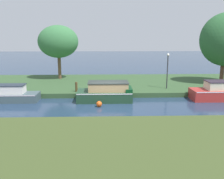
{
  "coord_description": "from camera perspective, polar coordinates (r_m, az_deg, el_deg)",
  "views": [
    {
      "loc": [
        -0.32,
        -18.47,
        5.23
      ],
      "look_at": [
        0.32,
        1.2,
        0.9
      ],
      "focal_mm": 40.72,
      "sensor_mm": 36.0,
      "label": 1
    }
  ],
  "objects": [
    {
      "name": "ground_plane",
      "position": [
        19.2,
        -0.84,
        -3.4
      ],
      "size": [
        120.0,
        120.0,
        0.0
      ],
      "primitive_type": "plane",
      "color": "#223650"
    },
    {
      "name": "lamp_post",
      "position": [
        23.14,
        12.36,
        5.01
      ],
      "size": [
        0.24,
        0.24,
        3.15
      ],
      "color": "#333338",
      "rests_on": "riverbank_far"
    },
    {
      "name": "channel_buoy",
      "position": [
        18.59,
        -2.91,
        -3.26
      ],
      "size": [
        0.43,
        0.43,
        0.43
      ],
      "primitive_type": "sphere",
      "color": "#E55919",
      "rests_on": "ground_plane"
    },
    {
      "name": "mooring_post_near",
      "position": [
        21.77,
        -8.01,
        0.59
      ],
      "size": [
        0.2,
        0.2,
        0.83
      ],
      "primitive_type": "cylinder",
      "color": "#523E21",
      "rests_on": "riverbank_far"
    },
    {
      "name": "willow_tree_left",
      "position": [
        28.03,
        -12.01,
        10.44
      ],
      "size": [
        4.28,
        3.31,
        5.74
      ],
      "color": "brown",
      "rests_on": "riverbank_far"
    },
    {
      "name": "riverbank_far",
      "position": [
        25.96,
        -1.12,
        1.23
      ],
      "size": [
        72.0,
        10.0,
        0.4
      ],
      "primitive_type": "cube",
      "color": "#34522E",
      "rests_on": "ground_plane"
    },
    {
      "name": "forest_barge",
      "position": [
        20.19,
        -1.35,
        -0.65
      ],
      "size": [
        4.33,
        2.13,
        1.53
      ],
      "color": "#204029",
      "rests_on": "ground_plane"
    },
    {
      "name": "mooring_post_far",
      "position": [
        22.74,
        -19.59,
        0.3
      ],
      "size": [
        0.18,
        0.18,
        0.69
      ],
      "primitive_type": "cylinder",
      "color": "#4A3B24",
      "rests_on": "riverbank_far"
    },
    {
      "name": "riverbank_near",
      "position": [
        10.73,
        0.06,
        -15.55
      ],
      "size": [
        72.0,
        10.0,
        0.4
      ],
      "primitive_type": "cube",
      "color": "#3E4D24",
      "rests_on": "ground_plane"
    }
  ]
}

